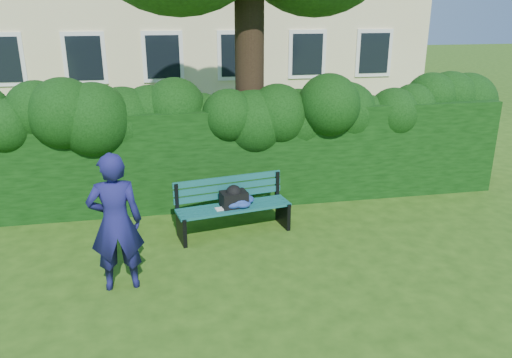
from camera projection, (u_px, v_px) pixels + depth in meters
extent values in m
plane|color=#284B11|center=(264.00, 251.00, 7.57)|extent=(80.00, 80.00, 0.00)
cube|color=white|center=(2.00, 60.00, 15.08)|extent=(1.30, 0.08, 1.60)
cube|color=black|center=(2.00, 60.00, 15.04)|extent=(1.05, 0.04, 1.35)
cube|color=white|center=(85.00, 58.00, 15.52)|extent=(1.30, 0.08, 1.60)
cube|color=black|center=(85.00, 58.00, 15.48)|extent=(1.05, 0.04, 1.35)
cube|color=white|center=(163.00, 57.00, 15.95)|extent=(1.30, 0.08, 1.60)
cube|color=black|center=(163.00, 57.00, 15.92)|extent=(1.05, 0.04, 1.35)
cube|color=white|center=(237.00, 56.00, 16.39)|extent=(1.30, 0.08, 1.60)
cube|color=black|center=(237.00, 56.00, 16.35)|extent=(1.05, 0.04, 1.35)
cube|color=white|center=(307.00, 54.00, 16.83)|extent=(1.30, 0.08, 1.60)
cube|color=black|center=(307.00, 54.00, 16.79)|extent=(1.05, 0.04, 1.35)
cube|color=white|center=(374.00, 53.00, 17.26)|extent=(1.30, 0.08, 1.60)
cube|color=black|center=(374.00, 53.00, 17.23)|extent=(1.05, 0.04, 1.35)
cube|color=black|center=(240.00, 154.00, 9.31)|extent=(10.00, 1.00, 1.80)
cylinder|color=black|center=(249.00, 58.00, 8.90)|extent=(0.52, 0.52, 5.28)
cube|color=#104D52|center=(237.00, 212.00, 7.86)|extent=(1.82, 0.41, 0.04)
cube|color=#104D52|center=(235.00, 209.00, 7.96)|extent=(1.82, 0.41, 0.04)
cube|color=#104D52|center=(233.00, 206.00, 8.07)|extent=(1.82, 0.41, 0.04)
cube|color=#104D52|center=(230.00, 204.00, 8.17)|extent=(1.82, 0.41, 0.04)
cube|color=#104D52|center=(229.00, 195.00, 8.20)|extent=(1.81, 0.35, 0.10)
cube|color=#104D52|center=(228.00, 187.00, 8.17)|extent=(1.81, 0.35, 0.10)
cube|color=#104D52|center=(228.00, 179.00, 8.14)|extent=(1.81, 0.35, 0.10)
cube|color=black|center=(181.00, 229.00, 7.80)|extent=(0.14, 0.50, 0.44)
cube|color=black|center=(176.00, 197.00, 7.89)|extent=(0.07, 0.07, 0.45)
cube|color=black|center=(182.00, 217.00, 7.68)|extent=(0.13, 0.42, 0.05)
cube|color=black|center=(283.00, 213.00, 8.38)|extent=(0.14, 0.50, 0.44)
cube|color=black|center=(277.00, 184.00, 8.47)|extent=(0.07, 0.07, 0.45)
cube|color=black|center=(284.00, 202.00, 8.27)|extent=(0.13, 0.42, 0.05)
cube|color=white|center=(221.00, 209.00, 7.88)|extent=(0.20, 0.16, 0.02)
cube|color=black|center=(234.00, 199.00, 7.97)|extent=(0.46, 0.36, 0.25)
imported|color=navy|center=(116.00, 223.00, 6.30)|extent=(0.70, 0.49, 1.84)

